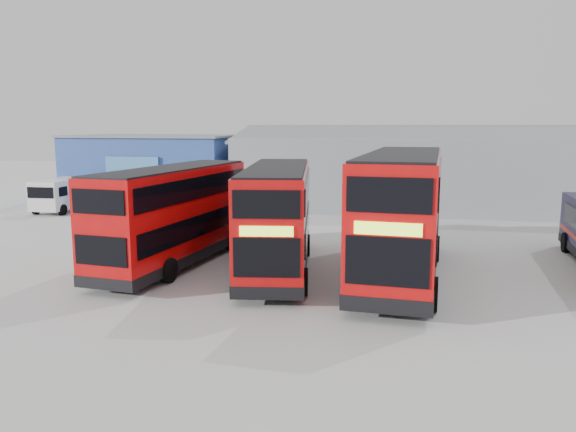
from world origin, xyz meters
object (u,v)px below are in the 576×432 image
(double_decker_centre, at_px, (277,219))
(double_decker_left, at_px, (174,217))
(office_block, at_px, (157,168))
(panel_van, at_px, (63,193))
(double_decker_right, at_px, (401,216))
(maintenance_shed, at_px, (451,171))

(double_decker_centre, bearing_deg, double_decker_left, 172.68)
(double_decker_left, relative_size, double_decker_centre, 0.98)
(office_block, bearing_deg, panel_van, -126.50)
(panel_van, bearing_deg, double_decker_right, -29.81)
(panel_van, bearing_deg, double_decker_centre, -36.02)
(office_block, height_order, maintenance_shed, maintenance_shed)
(maintenance_shed, relative_size, double_decker_centre, 2.96)
(double_decker_left, height_order, double_decker_centre, double_decker_centre)
(office_block, xyz_separation_m, double_decker_right, (18.54, -18.41, -0.16))
(office_block, height_order, double_decker_left, office_block)
(maintenance_shed, distance_m, double_decker_centre, 22.07)
(maintenance_shed, relative_size, double_decker_left, 3.03)
(double_decker_centre, height_order, panel_van, double_decker_centre)
(maintenance_shed, relative_size, double_decker_right, 2.62)
(maintenance_shed, relative_size, panel_van, 5.90)
(maintenance_shed, bearing_deg, panel_van, -163.38)
(double_decker_left, distance_m, double_decker_right, 9.39)
(double_decker_right, bearing_deg, panel_van, 154.99)
(office_block, relative_size, double_decker_right, 1.06)
(maintenance_shed, height_order, double_decker_left, maintenance_shed)
(double_decker_left, relative_size, panel_van, 1.95)
(office_block, distance_m, double_decker_right, 26.13)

